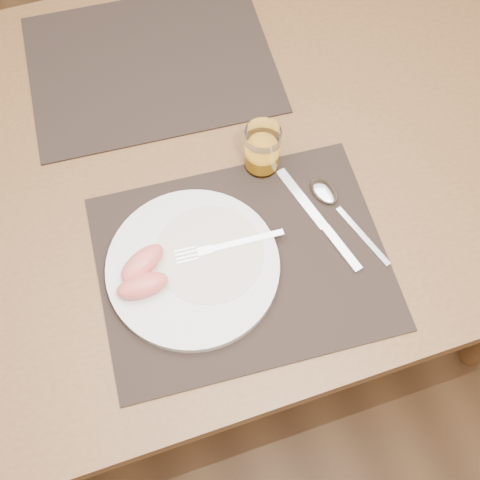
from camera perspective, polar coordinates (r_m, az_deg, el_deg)
name	(u,v)px	position (r m, az deg, el deg)	size (l,w,h in m)	color
ground	(214,302)	(1.73, -2.48, -5.92)	(5.00, 5.00, 0.00)	brown
table	(200,179)	(1.12, -3.82, 5.77)	(1.40, 0.90, 0.75)	brown
placemat_near	(242,262)	(0.95, 0.24, -2.10)	(0.45, 0.35, 0.00)	black
placemat_far	(151,64)	(1.19, -8.43, 16.21)	(0.45, 0.35, 0.00)	black
plate	(193,267)	(0.94, -4.48, -2.55)	(0.27, 0.27, 0.02)	white
plate_dressing	(209,253)	(0.94, -2.93, -1.28)	(0.17, 0.17, 0.00)	white
fork	(220,247)	(0.94, -1.90, -0.68)	(0.18, 0.03, 0.00)	silver
knife	(325,227)	(0.98, 8.03, 1.20)	(0.07, 0.22, 0.01)	silver
spoon	(330,197)	(1.01, 8.49, 4.01)	(0.08, 0.19, 0.01)	silver
juice_glass	(262,150)	(1.00, 2.12, 8.48)	(0.06, 0.06, 0.09)	white
grapefruit_wedges	(142,274)	(0.92, -9.24, -3.22)	(0.09, 0.09, 0.03)	#F16F62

